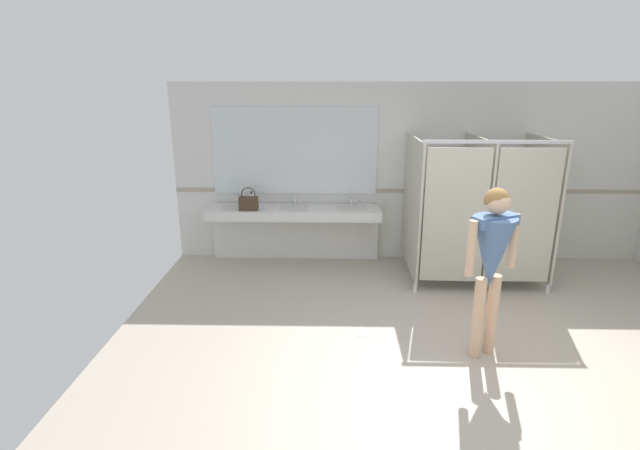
# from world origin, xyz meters

# --- Properties ---
(ground_plane) EXTENTS (7.26, 6.34, 0.10)m
(ground_plane) POSITION_xyz_m (0.00, 0.00, -0.05)
(ground_plane) COLOR #B2A899
(wall_back) EXTENTS (7.26, 0.12, 2.61)m
(wall_back) POSITION_xyz_m (0.00, 2.93, 1.30)
(wall_back) COLOR silver
(wall_back) RESTS_ON ground_plane
(wall_back_tile_band) EXTENTS (7.26, 0.01, 0.06)m
(wall_back_tile_band) POSITION_xyz_m (0.00, 2.87, 1.05)
(wall_back_tile_band) COLOR #9E937F
(wall_back_tile_band) RESTS_ON wall_back
(vanity_counter) EXTENTS (2.50, 0.54, 0.97)m
(vanity_counter) POSITION_xyz_m (-1.84, 2.66, 0.62)
(vanity_counter) COLOR silver
(vanity_counter) RESTS_ON ground_plane
(mirror_panel) EXTENTS (2.40, 0.02, 1.26)m
(mirror_panel) POSITION_xyz_m (-1.84, 2.86, 1.64)
(mirror_panel) COLOR silver
(mirror_panel) RESTS_ON wall_back
(bathroom_stalls) EXTENTS (1.76, 1.31, 1.95)m
(bathroom_stalls) POSITION_xyz_m (0.65, 2.02, 1.02)
(bathroom_stalls) COLOR #B2AD9E
(bathroom_stalls) RESTS_ON ground_plane
(person_standing) EXTENTS (0.54, 0.53, 1.69)m
(person_standing) POSITION_xyz_m (0.20, 0.13, 1.08)
(person_standing) COLOR #DBAD89
(person_standing) RESTS_ON ground_plane
(handbag) EXTENTS (0.27, 0.13, 0.33)m
(handbag) POSITION_xyz_m (-2.47, 2.44, 0.96)
(handbag) COLOR #3F2D1E
(handbag) RESTS_ON vanity_counter
(soap_dispenser) EXTENTS (0.07, 0.07, 0.20)m
(soap_dispenser) POSITION_xyz_m (-2.48, 2.74, 0.94)
(soap_dispenser) COLOR white
(soap_dispenser) RESTS_ON vanity_counter
(paper_cup) EXTENTS (0.07, 0.07, 0.09)m
(paper_cup) POSITION_xyz_m (-2.42, 2.49, 0.90)
(paper_cup) COLOR white
(paper_cup) RESTS_ON vanity_counter
(floor_drain_cover) EXTENTS (0.14, 0.14, 0.01)m
(floor_drain_cover) POSITION_xyz_m (-0.96, 0.49, 0.00)
(floor_drain_cover) COLOR #B7BABF
(floor_drain_cover) RESTS_ON ground_plane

